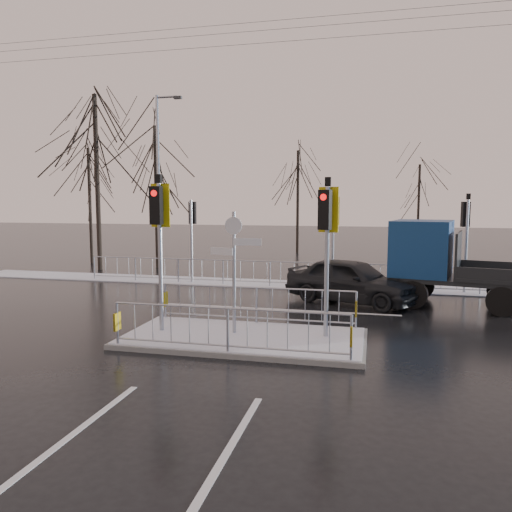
% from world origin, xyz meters
% --- Properties ---
extents(ground, '(120.00, 120.00, 0.00)m').
position_xyz_m(ground, '(0.00, 0.00, 0.00)').
color(ground, black).
rests_on(ground, ground).
extents(snow_verge, '(30.00, 2.00, 0.04)m').
position_xyz_m(snow_verge, '(0.00, 8.60, 0.02)').
color(snow_verge, white).
rests_on(snow_verge, ground).
extents(lane_markings, '(8.00, 11.38, 0.01)m').
position_xyz_m(lane_markings, '(0.00, -0.33, 0.00)').
color(lane_markings, silver).
rests_on(lane_markings, ground).
extents(traffic_island, '(6.00, 3.04, 4.15)m').
position_xyz_m(traffic_island, '(-0.01, 0.01, 0.39)').
color(traffic_island, slate).
rests_on(traffic_island, ground).
extents(far_kerb_fixtures, '(18.00, 0.65, 3.83)m').
position_xyz_m(far_kerb_fixtures, '(0.29, 8.09, 1.02)').
color(far_kerb_fixtures, '#9CA1AA').
rests_on(far_kerb_fixtures, ground).
extents(car_far_lane, '(4.90, 3.51, 1.55)m').
position_xyz_m(car_far_lane, '(2.39, 5.43, 0.77)').
color(car_far_lane, black).
rests_on(car_far_lane, ground).
extents(flatbed_truck, '(6.44, 3.47, 2.83)m').
position_xyz_m(flatbed_truck, '(5.54, 5.71, 1.51)').
color(flatbed_truck, black).
rests_on(flatbed_truck, ground).
extents(tree_near_a, '(4.75, 4.75, 8.97)m').
position_xyz_m(tree_near_a, '(-10.50, 11.00, 6.11)').
color(tree_near_a, black).
rests_on(tree_near_a, ground).
extents(tree_near_b, '(4.00, 4.00, 7.55)m').
position_xyz_m(tree_near_b, '(-8.00, 12.50, 5.15)').
color(tree_near_b, black).
rests_on(tree_near_b, ground).
extents(tree_near_c, '(3.50, 3.50, 6.61)m').
position_xyz_m(tree_near_c, '(-12.50, 13.50, 4.50)').
color(tree_near_c, black).
rests_on(tree_near_c, ground).
extents(tree_far_a, '(3.75, 3.75, 7.08)m').
position_xyz_m(tree_far_a, '(-2.00, 22.00, 4.82)').
color(tree_far_a, black).
rests_on(tree_far_a, ground).
extents(tree_far_b, '(3.25, 3.25, 6.14)m').
position_xyz_m(tree_far_b, '(6.00, 24.00, 4.18)').
color(tree_far_b, black).
rests_on(tree_far_b, ground).
extents(street_lamp_left, '(1.25, 0.18, 8.20)m').
position_xyz_m(street_lamp_left, '(-6.43, 9.50, 4.49)').
color(street_lamp_left, '#9CA1AA').
rests_on(street_lamp_left, ground).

